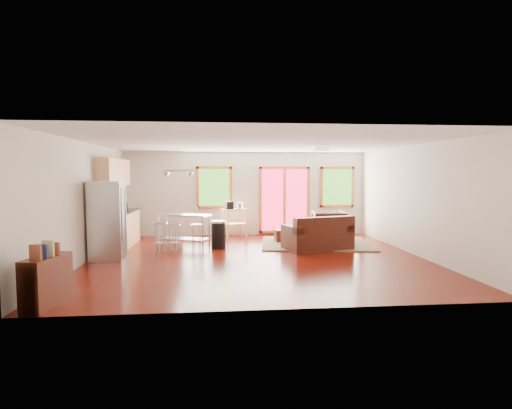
{
  "coord_description": "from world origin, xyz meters",
  "views": [
    {
      "loc": [
        -0.87,
        -8.95,
        1.91
      ],
      "look_at": [
        0.0,
        0.3,
        1.2
      ],
      "focal_mm": 28.0,
      "sensor_mm": 36.0,
      "label": 1
    }
  ],
  "objects": [
    {
      "name": "floor",
      "position": [
        0.0,
        0.0,
        -0.01
      ],
      "size": [
        7.5,
        7.0,
        0.02
      ],
      "primitive_type": "cube",
      "color": "#3D0802",
      "rests_on": "ground"
    },
    {
      "name": "pendant_light",
      "position": [
        -1.9,
        1.5,
        1.9
      ],
      "size": [
        0.8,
        0.18,
        0.79
      ],
      "color": "gray",
      "rests_on": "ceiling"
    },
    {
      "name": "cabinets",
      "position": [
        -3.49,
        1.7,
        0.93
      ],
      "size": [
        0.64,
        2.24,
        2.3
      ],
      "color": "tan",
      "rests_on": "floor"
    },
    {
      "name": "ceiling_flush",
      "position": [
        1.6,
        0.6,
        2.53
      ],
      "size": [
        0.35,
        0.35,
        0.12
      ],
      "primitive_type": "cube",
      "color": "white",
      "rests_on": "ceiling"
    },
    {
      "name": "front_wall",
      "position": [
        0.0,
        -3.51,
        1.3
      ],
      "size": [
        7.5,
        0.02,
        2.6
      ],
      "primitive_type": "cube",
      "color": "beige",
      "rests_on": "ground"
    },
    {
      "name": "island",
      "position": [
        -1.78,
        1.48,
        0.6
      ],
      "size": [
        1.48,
        1.01,
        0.87
      ],
      "rotation": [
        0.0,
        0.0,
        -0.37
      ],
      "color": "#B7BABC",
      "rests_on": "floor"
    },
    {
      "name": "rug",
      "position": [
        1.78,
        1.65,
        0.01
      ],
      "size": [
        3.18,
        2.61,
        0.03
      ],
      "primitive_type": "cube",
      "rotation": [
        0.0,
        0.0,
        -0.13
      ],
      "color": "#4A6442",
      "rests_on": "floor"
    },
    {
      "name": "ottoman",
      "position": [
        0.98,
        2.08,
        0.18
      ],
      "size": [
        0.54,
        0.54,
        0.36
      ],
      "primitive_type": "cube",
      "rotation": [
        0.0,
        0.0,
        -0.0
      ],
      "color": "black",
      "rests_on": "floor"
    },
    {
      "name": "bar_stool_a",
      "position": [
        -2.29,
        0.9,
        0.55
      ],
      "size": [
        0.35,
        0.35,
        0.74
      ],
      "rotation": [
        0.0,
        0.0,
        -0.0
      ],
      "color": "#B7BABC",
      "rests_on": "floor"
    },
    {
      "name": "book",
      "position": [
        1.99,
        1.97,
        0.55
      ],
      "size": [
        0.22,
        0.07,
        0.3
      ],
      "primitive_type": "imported",
      "rotation": [
        0.0,
        0.0,
        -0.21
      ],
      "color": "brown",
      "rests_on": "coffee_table"
    },
    {
      "name": "window_right",
      "position": [
        2.9,
        3.46,
        1.5
      ],
      "size": [
        1.1,
        0.05,
        1.3
      ],
      "color": "#31601B",
      "rests_on": "back_wall"
    },
    {
      "name": "back_wall",
      "position": [
        0.0,
        3.51,
        1.3
      ],
      "size": [
        7.5,
        0.02,
        2.6
      ],
      "primitive_type": "cube",
      "color": "beige",
      "rests_on": "ground"
    },
    {
      "name": "ceiling",
      "position": [
        0.0,
        0.0,
        2.61
      ],
      "size": [
        7.5,
        7.0,
        0.02
      ],
      "primitive_type": "cube",
      "color": "silver",
      "rests_on": "ground"
    },
    {
      "name": "refrigerator",
      "position": [
        -3.34,
        0.18,
        0.88
      ],
      "size": [
        0.74,
        0.7,
        1.75
      ],
      "rotation": [
        0.0,
        0.0,
        0.03
      ],
      "color": "#B7BABC",
      "rests_on": "floor"
    },
    {
      "name": "french_doors",
      "position": [
        1.2,
        3.46,
        1.1
      ],
      "size": [
        1.6,
        0.05,
        2.1
      ],
      "color": "#C61E43",
      "rests_on": "back_wall"
    },
    {
      "name": "kitchen_cart",
      "position": [
        -0.41,
        3.06,
        0.74
      ],
      "size": [
        0.83,
        0.7,
        1.08
      ],
      "rotation": [
        0.0,
        0.0,
        0.41
      ],
      "color": "tan",
      "rests_on": "floor"
    },
    {
      "name": "cup",
      "position": [
        -1.48,
        1.65,
        1.01
      ],
      "size": [
        0.13,
        0.11,
        0.12
      ],
      "primitive_type": "imported",
      "rotation": [
        0.0,
        0.0,
        0.08
      ],
      "color": "silver",
      "rests_on": "island"
    },
    {
      "name": "coffee_table",
      "position": [
        2.03,
        1.8,
        0.31
      ],
      "size": [
        0.94,
        0.6,
        0.36
      ],
      "rotation": [
        0.0,
        0.0,
        -0.07
      ],
      "color": "#3D160B",
      "rests_on": "floor"
    },
    {
      "name": "left_wall",
      "position": [
        -3.76,
        0.0,
        1.3
      ],
      "size": [
        0.02,
        7.0,
        2.6
      ],
      "primitive_type": "cube",
      "color": "beige",
      "rests_on": "ground"
    },
    {
      "name": "window_left",
      "position": [
        -1.0,
        3.46,
        1.5
      ],
      "size": [
        1.1,
        0.05,
        1.3
      ],
      "color": "#31601B",
      "rests_on": "back_wall"
    },
    {
      "name": "bar_stool_b",
      "position": [
        -1.99,
        1.07,
        0.5
      ],
      "size": [
        0.4,
        0.4,
        0.67
      ],
      "rotation": [
        0.0,
        0.0,
        -0.34
      ],
      "color": "#B7BABC",
      "rests_on": "floor"
    },
    {
      "name": "bar_stool_c",
      "position": [
        -1.44,
        1.26,
        0.47
      ],
      "size": [
        0.37,
        0.37,
        0.63
      ],
      "rotation": [
        0.0,
        0.0,
        0.29
      ],
      "color": "#B7BABC",
      "rests_on": "floor"
    },
    {
      "name": "armchair",
      "position": [
        2.33,
        2.37,
        0.47
      ],
      "size": [
        0.99,
        0.94,
        0.93
      ],
      "primitive_type": "imported",
      "rotation": [
        0.0,
        0.0,
        3.03
      ],
      "color": "black",
      "rests_on": "floor"
    },
    {
      "name": "loveseat",
      "position": [
        1.63,
        0.85,
        0.34
      ],
      "size": [
        1.81,
        1.32,
        0.87
      ],
      "rotation": [
        0.0,
        0.0,
        0.27
      ],
      "color": "black",
      "rests_on": "floor"
    },
    {
      "name": "right_wall",
      "position": [
        3.76,
        0.0,
        1.3
      ],
      "size": [
        0.02,
        7.0,
        2.6
      ],
      "primitive_type": "cube",
      "color": "beige",
      "rests_on": "ground"
    },
    {
      "name": "vase",
      "position": [
        1.8,
        1.74,
        0.52
      ],
      "size": [
        0.2,
        0.2,
        0.32
      ],
      "rotation": [
        0.0,
        0.0,
        -0.06
      ],
      "color": "silver",
      "rests_on": "coffee_table"
    },
    {
      "name": "trash_can",
      "position": [
        -0.87,
        1.28,
        0.36
      ],
      "size": [
        0.44,
        0.44,
        0.71
      ],
      "rotation": [
        0.0,
        0.0,
        -0.14
      ],
      "color": "black",
      "rests_on": "floor"
    },
    {
      "name": "bookshelf",
      "position": [
        -3.35,
        -3.04,
        0.38
      ],
      "size": [
        0.48,
        0.87,
        0.97
      ],
      "rotation": [
        0.0,
        0.0,
        -0.21
      ],
      "color": "#3D160B",
      "rests_on": "floor"
    }
  ]
}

